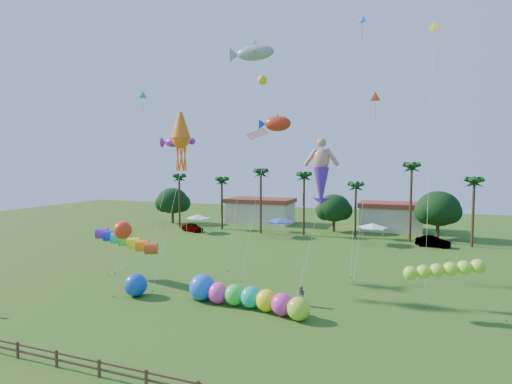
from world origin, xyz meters
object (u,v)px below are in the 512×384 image
(spectator_b, at_px, (301,296))
(car_a, at_px, (192,227))
(caterpillar_inflatable, at_px, (242,296))
(car_b, at_px, (433,242))
(blue_ball, at_px, (136,285))

(spectator_b, bearing_deg, car_a, 153.52)
(car_a, bearing_deg, caterpillar_inflatable, -124.99)
(car_b, xyz_separation_m, caterpillar_inflatable, (-15.73, -30.75, 0.18))
(car_a, relative_size, car_b, 0.94)
(spectator_b, xyz_separation_m, caterpillar_inflatable, (-4.29, -1.97, 0.09))
(spectator_b, height_order, blue_ball, blue_ball)
(caterpillar_inflatable, distance_m, blue_ball, 9.73)
(spectator_b, distance_m, caterpillar_inflatable, 4.72)
(spectator_b, bearing_deg, blue_ball, -148.29)
(car_a, relative_size, blue_ball, 2.14)
(spectator_b, bearing_deg, car_b, 89.29)
(car_b, bearing_deg, spectator_b, 165.32)
(car_a, distance_m, caterpillar_inflatable, 37.29)
(blue_ball, bearing_deg, spectator_b, 10.75)
(car_b, bearing_deg, car_a, 97.68)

